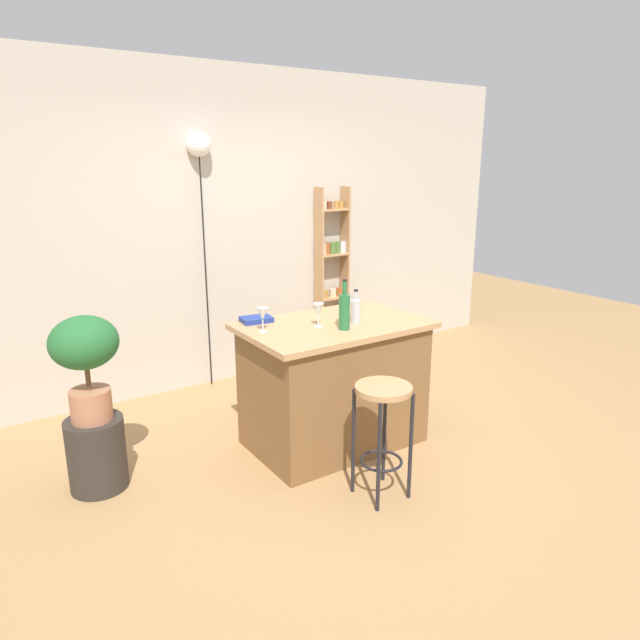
{
  "coord_description": "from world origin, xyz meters",
  "views": [
    {
      "loc": [
        -2.2,
        -2.84,
        2.0
      ],
      "look_at": [
        0.05,
        0.55,
        0.86
      ],
      "focal_mm": 32.18,
      "sensor_mm": 36.0,
      "label": 1
    }
  ],
  "objects_px": {
    "bar_stool": "(383,415)",
    "wine_glass_center": "(263,315)",
    "plant_stool": "(97,453)",
    "wine_glass_left": "(318,310)",
    "cookbook": "(256,319)",
    "bottle_sauce_amber": "(344,311)",
    "bottle_vinegar": "(356,310)",
    "spice_shelf": "(332,276)",
    "potted_plant": "(85,355)",
    "pendant_globe_light": "(199,149)"
  },
  "relations": [
    {
      "from": "potted_plant",
      "to": "bottle_sauce_amber",
      "type": "height_order",
      "value": "bottle_sauce_amber"
    },
    {
      "from": "bar_stool",
      "to": "wine_glass_center",
      "type": "xyz_separation_m",
      "value": [
        -0.36,
        0.82,
        0.49
      ]
    },
    {
      "from": "plant_stool",
      "to": "cookbook",
      "type": "distance_m",
      "value": 1.34
    },
    {
      "from": "cookbook",
      "to": "pendant_globe_light",
      "type": "bearing_deg",
      "value": 89.83
    },
    {
      "from": "bar_stool",
      "to": "wine_glass_left",
      "type": "height_order",
      "value": "wine_glass_left"
    },
    {
      "from": "potted_plant",
      "to": "cookbook",
      "type": "xyz_separation_m",
      "value": [
        1.15,
        0.01,
        0.04
      ]
    },
    {
      "from": "bottle_vinegar",
      "to": "pendant_globe_light",
      "type": "relative_size",
      "value": 0.11
    },
    {
      "from": "spice_shelf",
      "to": "wine_glass_center",
      "type": "xyz_separation_m",
      "value": [
        -1.54,
        -1.42,
        0.15
      ]
    },
    {
      "from": "spice_shelf",
      "to": "pendant_globe_light",
      "type": "xyz_separation_m",
      "value": [
        -1.33,
        0.04,
        1.21
      ]
    },
    {
      "from": "bar_stool",
      "to": "bottle_sauce_amber",
      "type": "xyz_separation_m",
      "value": [
        0.12,
        0.57,
        0.5
      ]
    },
    {
      "from": "potted_plant",
      "to": "cookbook",
      "type": "height_order",
      "value": "potted_plant"
    },
    {
      "from": "bar_stool",
      "to": "plant_stool",
      "type": "relative_size",
      "value": 1.56
    },
    {
      "from": "bar_stool",
      "to": "plant_stool",
      "type": "height_order",
      "value": "bar_stool"
    },
    {
      "from": "spice_shelf",
      "to": "cookbook",
      "type": "distance_m",
      "value": 1.88
    },
    {
      "from": "potted_plant",
      "to": "wine_glass_left",
      "type": "distance_m",
      "value": 1.49
    },
    {
      "from": "bar_stool",
      "to": "wine_glass_left",
      "type": "bearing_deg",
      "value": 88.98
    },
    {
      "from": "bottle_vinegar",
      "to": "bottle_sauce_amber",
      "type": "xyz_separation_m",
      "value": [
        -0.16,
        -0.09,
        0.04
      ]
    },
    {
      "from": "spice_shelf",
      "to": "potted_plant",
      "type": "height_order",
      "value": "spice_shelf"
    },
    {
      "from": "bar_stool",
      "to": "pendant_globe_light",
      "type": "bearing_deg",
      "value": 93.65
    },
    {
      "from": "spice_shelf",
      "to": "potted_plant",
      "type": "relative_size",
      "value": 2.66
    },
    {
      "from": "plant_stool",
      "to": "bottle_vinegar",
      "type": "distance_m",
      "value": 1.92
    },
    {
      "from": "bar_stool",
      "to": "bottle_vinegar",
      "type": "height_order",
      "value": "bottle_vinegar"
    },
    {
      "from": "spice_shelf",
      "to": "potted_plant",
      "type": "distance_m",
      "value": 2.87
    },
    {
      "from": "bottle_vinegar",
      "to": "bottle_sauce_amber",
      "type": "height_order",
      "value": "bottle_sauce_amber"
    },
    {
      "from": "cookbook",
      "to": "pendant_globe_light",
      "type": "xyz_separation_m",
      "value": [
        0.14,
        1.21,
        1.16
      ]
    },
    {
      "from": "wine_glass_center",
      "to": "cookbook",
      "type": "bearing_deg",
      "value": 72.41
    },
    {
      "from": "wine_glass_left",
      "to": "bar_stool",
      "type": "bearing_deg",
      "value": -91.02
    },
    {
      "from": "bar_stool",
      "to": "wine_glass_center",
      "type": "bearing_deg",
      "value": 113.59
    },
    {
      "from": "bar_stool",
      "to": "bottle_sauce_amber",
      "type": "relative_size",
      "value": 2.11
    },
    {
      "from": "bottle_vinegar",
      "to": "wine_glass_left",
      "type": "bearing_deg",
      "value": 167.9
    },
    {
      "from": "bottle_vinegar",
      "to": "cookbook",
      "type": "bearing_deg",
      "value": 144.56
    },
    {
      "from": "plant_stool",
      "to": "bottle_sauce_amber",
      "type": "xyz_separation_m",
      "value": [
        1.55,
        -0.48,
        0.81
      ]
    },
    {
      "from": "spice_shelf",
      "to": "bottle_vinegar",
      "type": "distance_m",
      "value": 1.82
    },
    {
      "from": "potted_plant",
      "to": "bottle_vinegar",
      "type": "xyz_separation_m",
      "value": [
        1.71,
        -0.39,
        0.12
      ]
    },
    {
      "from": "bar_stool",
      "to": "pendant_globe_light",
      "type": "xyz_separation_m",
      "value": [
        -0.15,
        2.28,
        1.55
      ]
    },
    {
      "from": "bottle_sauce_amber",
      "to": "plant_stool",
      "type": "bearing_deg",
      "value": 162.7
    },
    {
      "from": "bottle_sauce_amber",
      "to": "cookbook",
      "type": "height_order",
      "value": "bottle_sauce_amber"
    },
    {
      "from": "spice_shelf",
      "to": "cookbook",
      "type": "bearing_deg",
      "value": -141.16
    },
    {
      "from": "plant_stool",
      "to": "bottle_vinegar",
      "type": "height_order",
      "value": "bottle_vinegar"
    },
    {
      "from": "bottle_vinegar",
      "to": "wine_glass_left",
      "type": "height_order",
      "value": "bottle_vinegar"
    },
    {
      "from": "bar_stool",
      "to": "spice_shelf",
      "type": "height_order",
      "value": "spice_shelf"
    },
    {
      "from": "spice_shelf",
      "to": "plant_stool",
      "type": "distance_m",
      "value": 2.94
    },
    {
      "from": "plant_stool",
      "to": "wine_glass_left",
      "type": "distance_m",
      "value": 1.68
    },
    {
      "from": "bar_stool",
      "to": "potted_plant",
      "type": "bearing_deg",
      "value": 143.56
    },
    {
      "from": "wine_glass_left",
      "to": "pendant_globe_light",
      "type": "xyz_separation_m",
      "value": [
        -0.16,
        1.56,
        1.06
      ]
    },
    {
      "from": "bottle_vinegar",
      "to": "wine_glass_center",
      "type": "relative_size",
      "value": 1.44
    },
    {
      "from": "plant_stool",
      "to": "cookbook",
      "type": "bearing_deg",
      "value": 0.4
    },
    {
      "from": "plant_stool",
      "to": "potted_plant",
      "type": "distance_m",
      "value": 0.65
    },
    {
      "from": "bottle_sauce_amber",
      "to": "wine_glass_center",
      "type": "distance_m",
      "value": 0.54
    },
    {
      "from": "potted_plant",
      "to": "wine_glass_center",
      "type": "xyz_separation_m",
      "value": [
        1.07,
        -0.23,
        0.14
      ]
    }
  ]
}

